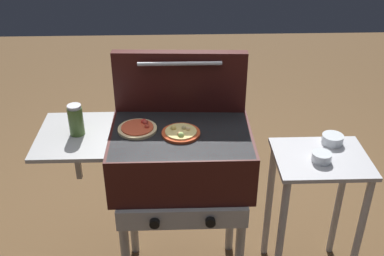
# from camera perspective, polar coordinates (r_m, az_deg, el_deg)

# --- Properties ---
(grill) EXTENTS (0.96, 0.53, 0.90)m
(grill) POSITION_cam_1_polar(r_m,az_deg,el_deg) (2.16, -1.69, -3.84)
(grill) COLOR #38110F
(grill) RESTS_ON ground_plane
(grill_lid_open) EXTENTS (0.63, 0.09, 0.30)m
(grill_lid_open) POSITION_cam_1_polar(r_m,az_deg,el_deg) (2.21, -1.49, 5.71)
(grill_lid_open) COLOR #38110F
(grill_lid_open) RESTS_ON grill
(pizza_cheese) EXTENTS (0.17, 0.17, 0.04)m
(pizza_cheese) POSITION_cam_1_polar(r_m,az_deg,el_deg) (2.07, -1.32, -0.56)
(pizza_cheese) COLOR #C64723
(pizza_cheese) RESTS_ON grill
(pizza_pepperoni) EXTENTS (0.18, 0.18, 0.04)m
(pizza_pepperoni) POSITION_cam_1_polar(r_m,az_deg,el_deg) (2.12, -6.62, -0.02)
(pizza_pepperoni) COLOR beige
(pizza_pepperoni) RESTS_ON grill
(sauce_jar) EXTENTS (0.07, 0.07, 0.14)m
(sauce_jar) POSITION_cam_1_polar(r_m,az_deg,el_deg) (2.10, -14.04, 0.90)
(sauce_jar) COLOR #4C6B2D
(sauce_jar) RESTS_ON grill
(prep_table) EXTENTS (0.44, 0.36, 0.75)m
(prep_table) POSITION_cam_1_polar(r_m,az_deg,el_deg) (2.39, 14.89, -7.70)
(prep_table) COLOR #B2B2B7
(prep_table) RESTS_ON ground_plane
(topping_bowl_near) EXTENTS (0.09, 0.09, 0.04)m
(topping_bowl_near) POSITION_cam_1_polar(r_m,az_deg,el_deg) (2.23, 15.57, -3.49)
(topping_bowl_near) COLOR silver
(topping_bowl_near) RESTS_ON prep_table
(topping_bowl_far) EXTENTS (0.10, 0.10, 0.04)m
(topping_bowl_far) POSITION_cam_1_polar(r_m,az_deg,el_deg) (2.38, 16.80, -1.36)
(topping_bowl_far) COLOR silver
(topping_bowl_far) RESTS_ON prep_table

